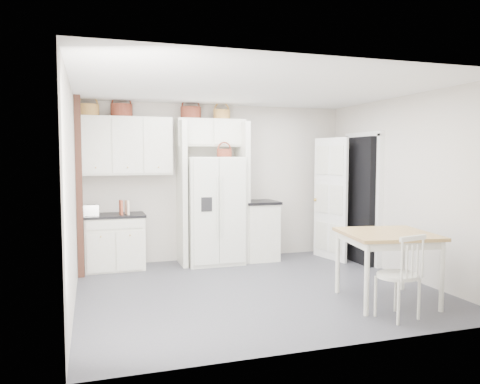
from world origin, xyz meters
name	(u,v)px	position (x,y,z in m)	size (l,w,h in m)	color
floor	(256,289)	(0.00, 0.00, 0.00)	(4.50, 4.50, 0.00)	#48494F
ceiling	(257,88)	(0.00, 0.00, 2.60)	(4.50, 4.50, 0.00)	white
wall_back	(217,182)	(0.00, 2.00, 1.30)	(4.50, 4.50, 0.00)	beige
wall_left	(72,194)	(-2.25, 0.00, 1.30)	(4.00, 4.00, 0.00)	beige
wall_right	(404,187)	(2.25, 0.00, 1.30)	(4.00, 4.00, 0.00)	beige
refrigerator	(213,210)	(-0.15, 1.66, 0.87)	(0.89, 0.72, 1.73)	silver
base_cab_left	(115,243)	(-1.71, 1.70, 0.41)	(0.88, 0.56, 0.81)	beige
base_cab_right	(259,231)	(0.65, 1.70, 0.47)	(0.54, 0.65, 0.95)	beige
dining_table	(386,267)	(1.30, -0.97, 0.42)	(1.00, 1.00, 0.84)	brown
windsor_chair	(398,275)	(1.06, -1.50, 0.46)	(0.45, 0.41, 0.93)	beige
counter_left	(114,216)	(-1.71, 1.70, 0.83)	(0.92, 0.59, 0.04)	black
counter_right	(259,202)	(0.65, 1.70, 0.97)	(0.58, 0.69, 0.04)	black
toaster	(91,210)	(-2.05, 1.64, 0.93)	(0.23, 0.13, 0.16)	silver
cookbook_red	(121,207)	(-1.61, 1.62, 0.96)	(0.03, 0.15, 0.22)	#A64229
cookbook_cream	(127,207)	(-1.52, 1.62, 0.96)	(0.03, 0.15, 0.22)	beige
basket_upper_a	(89,110)	(-2.05, 1.83, 2.44)	(0.31, 0.31, 0.18)	#9B6735
basket_upper_b	(122,110)	(-1.56, 1.83, 2.45)	(0.33, 0.33, 0.19)	#562014
basket_bridge_a	(191,113)	(-0.48, 1.83, 2.44)	(0.33, 0.33, 0.19)	#562014
basket_bridge_b	(222,114)	(0.04, 1.83, 2.43)	(0.28, 0.28, 0.16)	#9B6735
basket_fridge_b	(224,153)	(0.01, 1.56, 1.79)	(0.24, 0.24, 0.13)	#562014
upper_cabinet	(126,146)	(-1.50, 1.83, 1.90)	(1.40, 0.34, 0.90)	beige
bridge_cabinet	(210,133)	(-0.15, 1.83, 2.12)	(1.12, 0.34, 0.45)	beige
fridge_panel_left	(182,193)	(-0.66, 1.70, 1.15)	(0.08, 0.60, 2.30)	beige
fridge_panel_right	(242,192)	(0.36, 1.70, 1.15)	(0.08, 0.60, 2.30)	beige
trim_post	(79,187)	(-2.20, 1.35, 1.30)	(0.09, 0.09, 2.60)	#3E241A
doorway_void	(360,200)	(2.16, 1.00, 1.02)	(0.18, 0.85, 2.05)	black
door_slab	(330,199)	(1.80, 1.33, 1.02)	(0.80, 0.04, 2.05)	white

